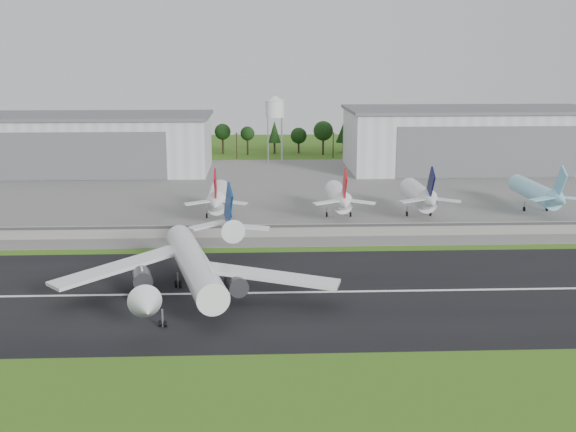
{
  "coord_description": "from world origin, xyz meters",
  "views": [
    {
      "loc": [
        -12.96,
        -126.89,
        46.59
      ],
      "look_at": [
        -5.64,
        40.0,
        9.0
      ],
      "focal_mm": 45.0,
      "sensor_mm": 36.0,
      "label": 1
    }
  ],
  "objects_px": {
    "ground_vehicle": "(142,296)",
    "parked_jet_skyblue": "(539,193)",
    "parked_jet_navy": "(420,196)",
    "main_airliner": "(193,271)",
    "parked_jet_red_b": "(339,198)",
    "parked_jet_red_a": "(218,198)"
  },
  "relations": [
    {
      "from": "ground_vehicle",
      "to": "parked_jet_red_b",
      "type": "xyz_separation_m",
      "value": [
        46.38,
        69.32,
        5.28
      ]
    },
    {
      "from": "main_airliner",
      "to": "parked_jet_skyblue",
      "type": "xyz_separation_m",
      "value": [
        96.94,
        71.97,
        1.15
      ]
    },
    {
      "from": "ground_vehicle",
      "to": "parked_jet_navy",
      "type": "distance_m",
      "value": 98.7
    },
    {
      "from": "parked_jet_skyblue",
      "to": "parked_jet_red_a",
      "type": "bearing_deg",
      "value": -177.02
    },
    {
      "from": "main_airliner",
      "to": "parked_jet_red_a",
      "type": "bearing_deg",
      "value": -104.55
    },
    {
      "from": "main_airliner",
      "to": "ground_vehicle",
      "type": "relative_size",
      "value": 11.61
    },
    {
      "from": "parked_jet_red_b",
      "to": "parked_jet_skyblue",
      "type": "xyz_separation_m",
      "value": [
        60.47,
        5.0,
        -0.04
      ]
    },
    {
      "from": "ground_vehicle",
      "to": "parked_jet_skyblue",
      "type": "distance_m",
      "value": 130.26
    },
    {
      "from": "parked_jet_skyblue",
      "to": "ground_vehicle",
      "type": "bearing_deg",
      "value": -145.18
    },
    {
      "from": "ground_vehicle",
      "to": "parked_jet_navy",
      "type": "relative_size",
      "value": 0.16
    },
    {
      "from": "main_airliner",
      "to": "ground_vehicle",
      "type": "bearing_deg",
      "value": 0.04
    },
    {
      "from": "parked_jet_navy",
      "to": "main_airliner",
      "type": "bearing_deg",
      "value": -131.88
    },
    {
      "from": "parked_jet_red_b",
      "to": "parked_jet_skyblue",
      "type": "distance_m",
      "value": 60.68
    },
    {
      "from": "ground_vehicle",
      "to": "parked_jet_red_b",
      "type": "height_order",
      "value": "parked_jet_red_b"
    },
    {
      "from": "ground_vehicle",
      "to": "parked_jet_red_a",
      "type": "xyz_separation_m",
      "value": [
        11.41,
        69.35,
        5.48
      ]
    },
    {
      "from": "ground_vehicle",
      "to": "parked_jet_red_a",
      "type": "distance_m",
      "value": 70.49
    },
    {
      "from": "ground_vehicle",
      "to": "parked_jet_skyblue",
      "type": "xyz_separation_m",
      "value": [
        106.85,
        74.32,
        5.24
      ]
    },
    {
      "from": "parked_jet_red_b",
      "to": "parked_jet_navy",
      "type": "bearing_deg",
      "value": 0.1
    },
    {
      "from": "parked_jet_red_a",
      "to": "parked_jet_skyblue",
      "type": "height_order",
      "value": "parked_jet_red_a"
    },
    {
      "from": "parked_jet_red_b",
      "to": "parked_jet_navy",
      "type": "height_order",
      "value": "parked_jet_navy"
    },
    {
      "from": "main_airliner",
      "to": "parked_jet_navy",
      "type": "relative_size",
      "value": 1.88
    },
    {
      "from": "ground_vehicle",
      "to": "parked_jet_red_b",
      "type": "relative_size",
      "value": 0.16
    }
  ]
}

